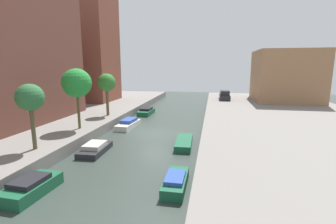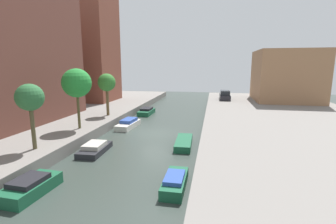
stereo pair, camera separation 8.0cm
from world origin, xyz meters
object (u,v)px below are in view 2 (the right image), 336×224
(moored_boat_left_2, at_px, (95,149))
(moored_boat_left_4, at_px, (146,112))
(street_tree_2, at_px, (77,83))
(apartment_tower_far, at_px, (84,45))
(low_block_right, at_px, (286,76))
(street_tree_3, at_px, (107,83))
(moored_boat_right_1, at_px, (175,182))
(moored_boat_right_2, at_px, (184,143))
(moored_boat_left_1, at_px, (30,187))
(parked_car, at_px, (225,96))
(street_tree_1, at_px, (30,98))
(moored_boat_left_3, at_px, (128,124))

(moored_boat_left_2, bearing_deg, moored_boat_left_4, 90.70)
(moored_boat_left_4, bearing_deg, street_tree_2, -103.69)
(apartment_tower_far, xyz_separation_m, low_block_right, (34.00, 5.78, -5.21))
(street_tree_3, height_order, moored_boat_left_4, street_tree_3)
(moored_boat_right_1, height_order, moored_boat_right_2, moored_boat_right_1)
(street_tree_3, relative_size, moored_boat_left_1, 1.50)
(apartment_tower_far, distance_m, parked_car, 26.01)
(street_tree_1, distance_m, street_tree_2, 6.08)
(street_tree_2, relative_size, parked_car, 1.22)
(street_tree_3, bearing_deg, moored_boat_right_1, -53.90)
(street_tree_3, xyz_separation_m, moored_boat_right_1, (10.60, -14.53, -4.51))
(low_block_right, distance_m, street_tree_3, 30.37)
(moored_boat_left_4, bearing_deg, moored_boat_left_1, -90.37)
(low_block_right, bearing_deg, street_tree_1, -129.15)
(street_tree_1, relative_size, moored_boat_right_2, 1.12)
(moored_boat_left_1, bearing_deg, moored_boat_left_3, 89.22)
(moored_boat_left_3, bearing_deg, moored_boat_left_1, -90.78)
(apartment_tower_far, relative_size, parked_car, 4.04)
(street_tree_2, distance_m, moored_boat_left_3, 7.62)
(street_tree_1, distance_m, street_tree_3, 12.54)
(street_tree_3, xyz_separation_m, moored_boat_left_1, (2.95, -16.65, -4.47))
(moored_boat_left_1, height_order, moored_boat_left_2, moored_boat_left_1)
(moored_boat_left_1, xyz_separation_m, moored_boat_left_4, (0.15, 22.88, -0.02))
(low_block_right, height_order, moored_boat_left_2, low_block_right)
(moored_boat_left_4, bearing_deg, moored_boat_right_1, -70.13)
(apartment_tower_far, distance_m, street_tree_1, 26.85)
(street_tree_2, height_order, moored_boat_left_3, street_tree_2)
(street_tree_3, distance_m, moored_boat_right_1, 18.54)
(apartment_tower_far, xyz_separation_m, street_tree_1, (9.35, -24.49, -5.79))
(apartment_tower_far, bearing_deg, moored_boat_left_4, -24.71)
(moored_boat_right_1, distance_m, moored_boat_right_2, 7.63)
(moored_boat_left_3, distance_m, moored_boat_right_1, 14.92)
(moored_boat_left_2, bearing_deg, moored_boat_left_1, -92.93)
(apartment_tower_far, distance_m, moored_boat_right_1, 34.66)
(low_block_right, bearing_deg, moored_boat_left_4, -151.89)
(street_tree_1, xyz_separation_m, moored_boat_left_2, (3.29, 2.60, -4.35))
(low_block_right, height_order, moored_boat_left_3, low_block_right)
(moored_boat_left_2, height_order, moored_boat_right_2, moored_boat_left_2)
(low_block_right, xyz_separation_m, moored_boat_left_2, (-21.35, -27.68, -4.94))
(moored_boat_left_2, bearing_deg, street_tree_1, -141.71)
(parked_car, xyz_separation_m, moored_boat_left_3, (-11.43, -18.66, -1.27))
(moored_boat_left_2, distance_m, moored_boat_left_4, 16.17)
(apartment_tower_far, height_order, moored_boat_left_2, apartment_tower_far)
(street_tree_2, relative_size, moored_boat_left_3, 1.33)
(parked_car, bearing_deg, moored_boat_left_2, -112.69)
(street_tree_1, bearing_deg, street_tree_3, 90.00)
(moored_boat_left_1, distance_m, moored_boat_right_1, 7.93)
(apartment_tower_far, height_order, moored_boat_left_4, apartment_tower_far)
(street_tree_1, xyz_separation_m, moored_boat_left_1, (2.95, -4.11, -4.26))
(street_tree_1, relative_size, street_tree_3, 0.94)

